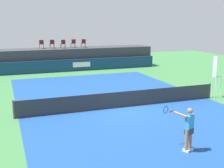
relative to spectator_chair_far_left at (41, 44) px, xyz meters
name	(u,v)px	position (x,y,z in m)	size (l,w,h in m)	color
ground_plane	(107,95)	(2.70, -12.43, -2.69)	(48.00, 48.00, 0.00)	#3D7A42
court_inner	(123,107)	(2.70, -15.43, -2.69)	(12.00, 22.00, 0.00)	#1C478C
sponsor_wall	(72,65)	(2.70, -1.93, -2.09)	(18.00, 0.22, 1.20)	navy
spectator_platform	(68,58)	(2.70, -0.13, -1.59)	(18.00, 2.80, 2.20)	#38383D
spectator_chair_far_left	(41,44)	(0.00, 0.00, 0.00)	(0.48, 0.48, 0.89)	#561919
spectator_chair_left	(52,43)	(1.08, 0.06, 0.00)	(0.45, 0.45, 0.89)	#561919
spectator_chair_center	(63,44)	(2.14, -0.36, 0.00)	(0.48, 0.48, 0.89)	#561919
spectator_chair_right	(73,43)	(3.29, -0.07, 0.00)	(0.48, 0.48, 0.89)	#561919
spectator_chair_far_right	(83,43)	(4.36, -0.23, 0.00)	(0.45, 0.45, 0.89)	#561919
umpire_chair	(216,74)	(9.31, -15.42, -1.11)	(0.49, 0.49, 2.76)	white
tennis_net	(123,99)	(2.70, -15.43, -2.22)	(12.40, 0.02, 0.95)	#2D2D2D
net_post_near	(14,110)	(-3.50, -15.43, -2.19)	(0.10, 0.10, 1.00)	#4C4C51
net_post_far	(210,91)	(8.90, -15.43, -2.19)	(0.10, 0.10, 1.00)	#4C4C51
tennis_player	(188,128)	(2.77, -21.94, -1.73)	(1.00, 1.08, 1.77)	white
tennis_ball	(166,95)	(6.57, -13.78, -2.66)	(0.07, 0.07, 0.07)	#D8EA33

